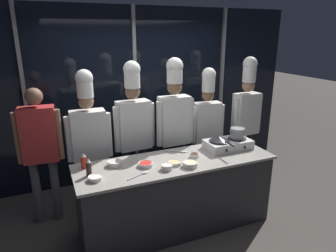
{
  "coord_description": "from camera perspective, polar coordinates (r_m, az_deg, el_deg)",
  "views": [
    {
      "loc": [
        -1.34,
        -2.91,
        2.32
      ],
      "look_at": [
        0.0,
        0.25,
        1.23
      ],
      "focal_mm": 32.0,
      "sensor_mm": 36.0,
      "label": 1
    }
  ],
  "objects": [
    {
      "name": "ground_plane",
      "position": [
        3.96,
        1.49,
        -18.37
      ],
      "size": [
        24.0,
        24.0,
        0.0
      ],
      "primitive_type": "plane",
      "color": "#47423D"
    },
    {
      "name": "window_wall_back",
      "position": [
        4.8,
        -6.31,
        5.75
      ],
      "size": [
        5.56,
        0.09,
        2.7
      ],
      "color": "black",
      "rests_on": "ground_plane"
    },
    {
      "name": "demo_counter",
      "position": [
        3.72,
        1.54,
        -12.81
      ],
      "size": [
        2.34,
        0.73,
        0.88
      ],
      "color": "#2D2D30",
      "rests_on": "ground_plane"
    },
    {
      "name": "portable_stove",
      "position": [
        3.92,
        11.34,
        -3.38
      ],
      "size": [
        0.58,
        0.34,
        0.12
      ],
      "color": "silver",
      "rests_on": "demo_counter"
    },
    {
      "name": "frying_pan",
      "position": [
        3.81,
        9.78,
        -2.48
      ],
      "size": [
        0.26,
        0.45,
        0.05
      ],
      "color": "#232326",
      "rests_on": "portable_stove"
    },
    {
      "name": "stock_pot",
      "position": [
        3.95,
        13.07,
        -1.26
      ],
      "size": [
        0.21,
        0.18,
        0.13
      ],
      "color": "#93969B",
      "rests_on": "portable_stove"
    },
    {
      "name": "squeeze_bottle_soy",
      "position": [
        3.23,
        -14.88,
        -7.68
      ],
      "size": [
        0.06,
        0.06,
        0.19
      ],
      "color": "#332319",
      "rests_on": "demo_counter"
    },
    {
      "name": "squeeze_bottle_chili",
      "position": [
        3.42,
        -15.73,
        -6.44
      ],
      "size": [
        0.06,
        0.06,
        0.18
      ],
      "color": "red",
      "rests_on": "demo_counter"
    },
    {
      "name": "prep_bowl_garlic",
      "position": [
        3.28,
        -0.24,
        -7.78
      ],
      "size": [
        0.13,
        0.13,
        0.06
      ],
      "color": "silver",
      "rests_on": "demo_counter"
    },
    {
      "name": "prep_bowl_ginger",
      "position": [
        3.4,
        1.28,
        -7.04
      ],
      "size": [
        0.15,
        0.15,
        0.04
      ],
      "color": "silver",
      "rests_on": "demo_counter"
    },
    {
      "name": "prep_bowl_noodles",
      "position": [
        3.36,
        4.21,
        -7.21
      ],
      "size": [
        0.17,
        0.17,
        0.06
      ],
      "color": "silver",
      "rests_on": "demo_counter"
    },
    {
      "name": "prep_bowl_bell_pepper",
      "position": [
        3.37,
        -4.28,
        -7.25
      ],
      "size": [
        0.17,
        0.17,
        0.04
      ],
      "color": "silver",
      "rests_on": "demo_counter"
    },
    {
      "name": "prep_bowl_rice",
      "position": [
        3.15,
        -13.74,
        -9.61
      ],
      "size": [
        0.15,
        0.15,
        0.04
      ],
      "color": "silver",
      "rests_on": "demo_counter"
    },
    {
      "name": "prep_bowl_soy_glaze",
      "position": [
        3.6,
        5.0,
        -5.55
      ],
      "size": [
        0.11,
        0.11,
        0.05
      ],
      "color": "silver",
      "rests_on": "demo_counter"
    },
    {
      "name": "prep_bowl_onion",
      "position": [
        3.42,
        -10.16,
        -6.96
      ],
      "size": [
        0.17,
        0.17,
        0.06
      ],
      "color": "silver",
      "rests_on": "demo_counter"
    },
    {
      "name": "serving_spoon_slotted",
      "position": [
        3.74,
        2.4,
        -4.91
      ],
      "size": [
        0.26,
        0.15,
        0.02
      ],
      "color": "#B2B5BA",
      "rests_on": "demo_counter"
    },
    {
      "name": "serving_spoon_solid",
      "position": [
        3.2,
        -4.92,
        -8.99
      ],
      "size": [
        0.27,
        0.15,
        0.02
      ],
      "color": "#B2B5BA",
      "rests_on": "demo_counter"
    },
    {
      "name": "person_guest",
      "position": [
        3.88,
        -23.19,
        -3.07
      ],
      "size": [
        0.52,
        0.24,
        1.72
      ],
      "rotation": [
        0.0,
        0.0,
        3.06
      ],
      "color": "#4C4C51",
      "rests_on": "ground_plane"
    },
    {
      "name": "chef_head",
      "position": [
        3.87,
        -14.85,
        -1.54
      ],
      "size": [
        0.56,
        0.23,
        1.9
      ],
      "rotation": [
        0.0,
        0.0,
        3.12
      ],
      "color": "#232326",
      "rests_on": "ground_plane"
    },
    {
      "name": "chef_sous",
      "position": [
        4.01,
        -6.54,
        0.39
      ],
      "size": [
        0.57,
        0.25,
        1.98
      ],
      "rotation": [
        0.0,
        0.0,
        3.21
      ],
      "color": "#4C4C51",
      "rests_on": "ground_plane"
    },
    {
      "name": "chef_line",
      "position": [
        4.1,
        1.23,
        1.42
      ],
      "size": [
        0.55,
        0.23,
        2.01
      ],
      "rotation": [
        0.0,
        0.0,
        3.17
      ],
      "color": "#232326",
      "rests_on": "ground_plane"
    },
    {
      "name": "chef_pastry",
      "position": [
        4.46,
        7.45,
        1.06
      ],
      "size": [
        0.51,
        0.25,
        1.84
      ],
      "rotation": [
        0.0,
        0.0,
        3.02
      ],
      "color": "#232326",
      "rests_on": "ground_plane"
    },
    {
      "name": "chef_apprentice",
      "position": [
        4.77,
        14.71,
        2.76
      ],
      "size": [
        0.53,
        0.24,
        1.98
      ],
      "rotation": [
        0.0,
        0.0,
        3.22
      ],
      "color": "#232326",
      "rests_on": "ground_plane"
    }
  ]
}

